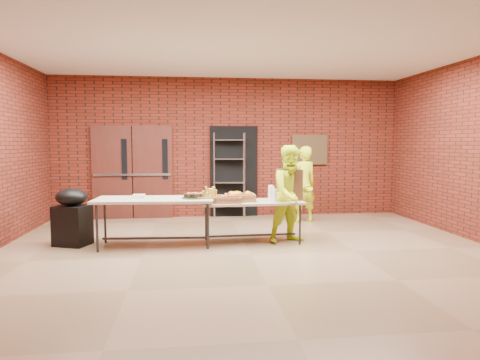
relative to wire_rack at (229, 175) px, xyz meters
name	(u,v)px	position (x,y,z in m)	size (l,w,h in m)	color
room	(251,150)	(0.02, -3.32, 0.63)	(8.08, 7.08, 3.28)	brown
double_doors	(133,172)	(-2.17, 0.12, 0.08)	(1.78, 0.12, 2.10)	#4B1B15
dark_doorway	(234,171)	(0.12, 0.14, 0.08)	(1.10, 0.06, 2.10)	black
bronze_plaque	(310,150)	(1.92, 0.13, 0.58)	(0.85, 0.04, 0.70)	#46361C
wire_rack	(229,175)	(0.00, 0.00, 0.00)	(0.71, 0.24, 1.94)	#A8A8AF
table_left	(154,202)	(-1.48, -2.59, -0.24)	(1.99, 0.94, 0.80)	#C0B192
table_right	(252,204)	(0.16, -2.50, -0.31)	(1.76, 0.78, 0.71)	#C0B192
basket_bananas	(210,199)	(-0.57, -2.60, -0.19)	(0.46, 0.36, 0.14)	#92613A
basket_oranges	(240,197)	(-0.04, -2.49, -0.19)	(0.50, 0.39, 0.16)	#92613A
basket_apples	(228,199)	(-0.26, -2.66, -0.20)	(0.42, 0.32, 0.13)	#92613A
muffin_tray	(193,196)	(-0.84, -2.65, -0.13)	(0.38, 0.38, 0.10)	#12451C
napkin_box	(139,196)	(-1.74, -2.55, -0.14)	(0.19, 0.13, 0.06)	white
coffee_dispenser	(289,184)	(0.84, -2.39, 0.01)	(0.41, 0.36, 0.54)	#50341B
cup_stack_front	(272,194)	(0.48, -2.65, -0.12)	(0.09, 0.09, 0.26)	white
cup_stack_mid	(275,196)	(0.52, -2.70, -0.14)	(0.07, 0.07, 0.22)	white
cup_stack_back	(271,193)	(0.50, -2.45, -0.12)	(0.09, 0.09, 0.27)	white
covered_grill	(72,217)	(-2.86, -2.37, -0.49)	(0.64, 0.59, 0.96)	black
volunteer_woman	(303,184)	(1.54, -0.75, -0.15)	(0.60, 0.39, 1.64)	#D7F41B
volunteer_man	(292,194)	(0.84, -2.58, -0.13)	(0.81, 0.63, 1.67)	#D7F41B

